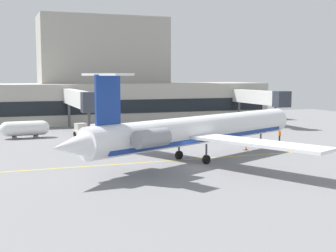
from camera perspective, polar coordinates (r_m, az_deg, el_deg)
ground at (r=45.51m, az=3.17°, el=-5.01°), size 120.00×120.00×0.11m
terminal_building at (r=91.68m, az=-8.18°, el=4.97°), size 65.26×16.58×20.19m
jet_bridge_west at (r=70.21m, az=-10.85°, el=3.24°), size 2.40×22.00×6.66m
jet_bridge_east at (r=84.36m, az=11.22°, el=3.42°), size 2.40×16.77×6.22m
regional_jet at (r=48.15m, az=3.70°, el=-0.53°), size 32.84×28.18×8.98m
baggage_tug at (r=64.17m, az=4.75°, el=-0.86°), size 3.42×2.75×1.99m
pushback_tractor at (r=68.03m, az=-10.41°, el=-0.57°), size 2.58×4.22×1.89m
belt_loader at (r=74.88m, az=4.72°, el=0.20°), size 2.28×3.60×2.14m
fuel_tank at (r=68.45m, az=-17.13°, el=-0.30°), size 6.82×2.31×2.41m
marshaller at (r=62.63m, az=13.50°, el=-1.10°), size 0.41×0.80×1.97m
safety_cone_alpha at (r=51.45m, az=-6.88°, el=-3.40°), size 0.47×0.47×0.55m
safety_cone_bravo at (r=55.88m, az=9.51°, el=-2.67°), size 0.47×0.47×0.55m
safety_cone_charlie at (r=62.65m, az=11.09°, el=-1.74°), size 0.47×0.47×0.55m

